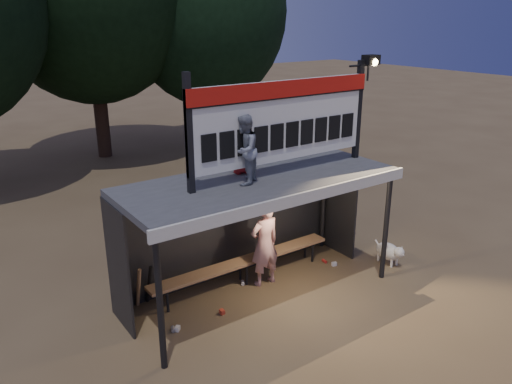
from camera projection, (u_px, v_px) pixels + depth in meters
ground at (259, 293)px, 9.51m from camera, size 80.00×80.00×0.00m
player at (265, 244)px, 9.60m from camera, size 0.63×0.42×1.72m
child_a at (244, 150)px, 8.25m from camera, size 0.72×0.71×1.17m
child_b at (242, 149)px, 8.86m from camera, size 0.45×0.31×0.89m
dugout_shelter at (252, 199)px, 9.09m from camera, size 5.10×2.08×2.32m
scoreboard_assembly at (286, 118)px, 8.71m from camera, size 4.10×0.27×1.99m
bench at (243, 262)px, 9.79m from camera, size 4.00×0.35×0.48m
tree_right at (206, 11)px, 18.61m from camera, size 6.08×6.08×8.72m
dog at (390, 252)px, 10.58m from camera, size 0.36×0.81×0.49m
bats at (139, 287)px, 8.89m from camera, size 0.47×0.33×0.84m
litter at (252, 293)px, 9.44m from camera, size 3.95×0.78×0.08m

